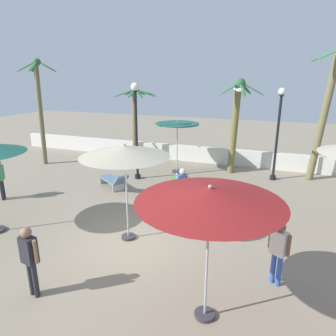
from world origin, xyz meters
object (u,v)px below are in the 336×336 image
Objects in this scene: palm_tree_2 at (236,116)px; seagull_0 at (239,90)px; guest_2 at (279,248)px; patio_umbrella_0 at (210,196)px; patio_umbrella_4 at (125,152)px; planter at (178,185)px; lamp_post_0 at (278,129)px; palm_tree_3 at (135,113)px; guest_3 at (0,176)px; guest_0 at (182,186)px; lamp_post_1 at (136,121)px; lounge_chair_0 at (114,180)px; palm_tree_0 at (329,100)px; patio_umbrella_5 at (177,128)px; guest_1 at (29,255)px; palm_tree_1 at (40,102)px.

palm_tree_2 reaches higher than seagull_0.
patio_umbrella_0 is at bearing -129.78° from guest_2.
planter is (0.25, 4.06, -2.37)m from patio_umbrella_4.
lamp_post_0 is (2.00, -0.42, -0.43)m from palm_tree_2.
palm_tree_3 is 7.62m from guest_3.
guest_3 is (-10.16, -6.37, -1.46)m from lamp_post_0.
guest_0 is at bearing -118.59° from seagull_0.
lamp_post_1 reaches higher than lounge_chair_0.
guest_0 is (-5.01, -5.67, -2.77)m from palm_tree_0.
palm_tree_2 reaches higher than palm_tree_3.
palm_tree_0 reaches higher than lamp_post_0.
patio_umbrella_5 is 3.08m from palm_tree_3.
guest_3 is (-8.16, -6.79, -1.89)m from palm_tree_2.
patio_umbrella_4 is at bearing -67.11° from lamp_post_1.
palm_tree_2 is 2.89× the size of guest_2.
palm_tree_0 is 4.13m from palm_tree_2.
lamp_post_0 is at bearing 92.33° from guest_2.
lamp_post_0 reaches higher than patio_umbrella_5.
guest_2 is (1.34, 1.60, -1.72)m from patio_umbrella_0.
palm_tree_0 is at bearing 78.99° from guest_2.
lounge_chair_0 is 1.15× the size of guest_2.
planter is (1.07, 7.08, -0.66)m from guest_1.
palm_tree_1 is 10.04m from guest_0.
lamp_post_0 is at bearing 56.69° from seagull_0.
patio_umbrella_4 is 1.84× the size of guest_2.
patio_umbrella_4 is at bearing -126.81° from palm_tree_0.
patio_umbrella_4 is at bearing 170.99° from guest_2.
lounge_chair_0 is 4.50m from guest_3.
guest_3 is (-5.36, 3.99, -0.04)m from guest_1.
lamp_post_1 is 6.09m from guest_3.
palm_tree_0 is 1.45× the size of palm_tree_3.
guest_0 is at bearing 113.20° from patio_umbrella_0.
patio_umbrella_0 is 7.28m from planter.
seagull_0 is (8.59, 3.99, 3.28)m from guest_3.
palm_tree_0 is 14.33m from palm_tree_1.
palm_tree_2 reaches higher than patio_umbrella_0.
palm_tree_3 is 6.85m from seagull_0.
planter is (-2.16, -0.91, -3.90)m from seagull_0.
palm_tree_2 is 4.90m from lamp_post_1.
guest_1 is at bearing -108.58° from guest_0.
palm_tree_2 is 4.80m from planter.
planter is at bearing -114.98° from palm_tree_2.
lamp_post_1 is 3.64m from planter.
patio_umbrella_4 is 0.49× the size of palm_tree_0.
palm_tree_0 is 9.30m from guest_2.
lamp_post_1 is 2.93m from lounge_chair_0.
lamp_post_1 reaches higher than seagull_0.
palm_tree_3 is at bearing 122.78° from patio_umbrella_0.
guest_1 is (7.33, -8.74, -2.43)m from palm_tree_1.
guest_1 is at bearing -75.73° from palm_tree_3.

